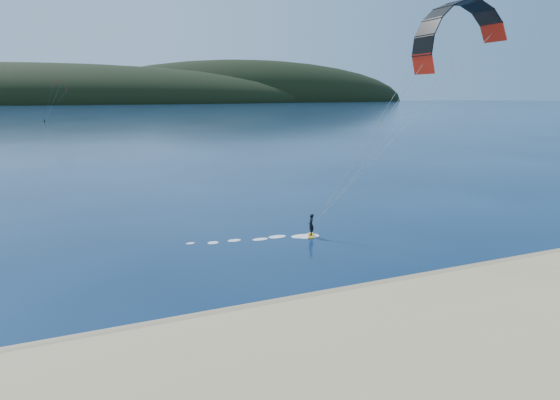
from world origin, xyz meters
name	(u,v)px	position (x,y,z in m)	size (l,w,h in m)	color
ground	(274,359)	(0.00, 0.00, 0.00)	(1800.00, 1800.00, 0.00)	#071B36
wet_sand	(244,316)	(0.00, 4.50, 0.05)	(220.00, 2.50, 0.10)	olive
headland	(92,103)	(0.63, 745.28, 0.00)	(1200.00, 310.00, 140.00)	black
kitesurfer_near	(452,60)	(18.77, 10.84, 14.44)	(24.06, 8.79, 18.54)	gold
kitesurfer_far	(59,89)	(-17.04, 197.12, 14.11)	(11.14, 7.81, 17.22)	gold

